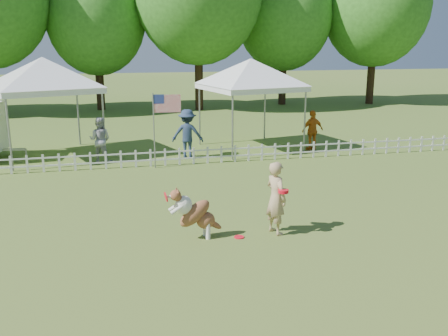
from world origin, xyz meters
name	(u,v)px	position (x,y,z in m)	size (l,w,h in m)	color
ground	(237,239)	(0.00, 0.00, 0.00)	(120.00, 120.00, 0.00)	#3A641F
picket_fence	(187,156)	(0.00, 7.00, 0.30)	(22.00, 0.08, 0.60)	silver
handler	(276,198)	(0.94, 0.17, 0.83)	(0.60, 0.39, 1.65)	tan
dog	(196,213)	(-0.85, 0.25, 0.59)	(1.13, 0.38, 1.17)	brown
frisbee_on_turf	(239,237)	(0.08, 0.10, 0.01)	(0.22, 0.22, 0.02)	red
canopy_tent_left	(46,109)	(-4.77, 9.37, 1.78)	(3.45, 3.45, 3.56)	white
canopy_tent_right	(250,105)	(2.92, 9.14, 1.73)	(3.35, 3.35, 3.46)	white
flag_pole	(154,131)	(-1.12, 6.76, 1.27)	(0.97, 0.10, 2.54)	gray
spectator_a	(100,140)	(-2.92, 8.03, 0.81)	(0.78, 0.61, 1.61)	#A1A1A7
spectator_b	(187,134)	(0.22, 8.08, 0.89)	(1.15, 0.66, 1.79)	#22314A
spectator_c	(313,130)	(5.20, 8.23, 0.79)	(0.93, 0.39, 1.58)	#C46217
tree_center_left	(97,29)	(-3.00, 22.50, 4.90)	(6.00, 6.00, 9.80)	#2D641C
tree_center_right	(198,5)	(3.00, 21.00, 6.30)	(7.60, 7.60, 12.60)	#2D641C
tree_right	(284,25)	(9.00, 22.50, 5.20)	(6.20, 6.20, 10.40)	#2D641C
tree_far_right	(375,18)	(15.00, 21.50, 5.70)	(7.00, 7.00, 11.40)	#2D641C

